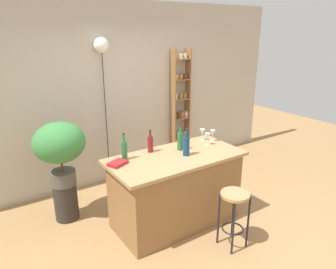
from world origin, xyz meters
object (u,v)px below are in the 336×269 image
object	(u,v)px
bottle_spirits_clear	(150,144)
bottle_sauce_amber	(180,141)
wine_glass_left	(207,137)
wine_glass_right	(213,133)
bottle_vinegar	(124,150)
cookbook	(118,163)
spice_shelf	(180,108)
bar_stool	(234,207)
plant_stool	(66,201)
potted_plant	(60,146)
pendant_globe_light	(101,47)
bottle_soda_blue	(186,145)
wine_glass_center	(202,132)

from	to	relation	value
bottle_spirits_clear	bottle_sauce_amber	bearing A→B (deg)	-22.86
wine_glass_left	wine_glass_right	distance (m)	0.17
bottle_vinegar	cookbook	world-z (taller)	bottle_vinegar
spice_shelf	bottle_sauce_amber	xyz separation A→B (m)	(-1.00, -1.37, -0.01)
bar_stool	bottle_spirits_clear	bearing A→B (deg)	113.83
plant_stool	potted_plant	distance (m)	0.77
cookbook	pendant_globe_light	world-z (taller)	pendant_globe_light
bar_stool	potted_plant	world-z (taller)	potted_plant
bottle_spirits_clear	bottle_vinegar	bearing A→B (deg)	-174.52
bottle_soda_blue	bar_stool	bearing A→B (deg)	-77.64
bottle_sauce_amber	bottle_vinegar	size ratio (longest dim) A/B	1.01
spice_shelf	wine_glass_left	bearing A→B (deg)	-112.69
plant_stool	wine_glass_center	size ratio (longest dim) A/B	3.03
pendant_globe_light	spice_shelf	bearing A→B (deg)	-1.57
wine_glass_left	pendant_globe_light	distance (m)	2.00
wine_glass_center	bottle_sauce_amber	bearing A→B (deg)	-165.10
wine_glass_right	bottle_sauce_amber	bearing A→B (deg)	-178.89
wine_glass_center	cookbook	distance (m)	1.33
spice_shelf	wine_glass_right	size ratio (longest dim) A/B	12.64
bottle_soda_blue	pendant_globe_light	bearing A→B (deg)	102.38
potted_plant	wine_glass_center	size ratio (longest dim) A/B	5.01
plant_stool	wine_glass_center	bearing A→B (deg)	-18.64
cookbook	pendant_globe_light	bearing A→B (deg)	47.88
bar_stool	wine_glass_left	size ratio (longest dim) A/B	4.10
potted_plant	pendant_globe_light	distance (m)	1.59
bottle_sauce_amber	plant_stool	bearing A→B (deg)	151.13
bottle_spirits_clear	cookbook	distance (m)	0.53
plant_stool	wine_glass_center	distance (m)	2.03
bottle_soda_blue	wine_glass_center	size ratio (longest dim) A/B	2.09
bottle_sauce_amber	wine_glass_center	world-z (taller)	bottle_sauce_amber
spice_shelf	potted_plant	distance (m)	2.39
wine_glass_left	pendant_globe_light	xyz separation A→B (m)	(-0.80, 1.46, 1.10)
bottle_sauce_amber	pendant_globe_light	size ratio (longest dim) A/B	0.14
bottle_spirits_clear	potted_plant	bearing A→B (deg)	149.07
bar_stool	wine_glass_right	size ratio (longest dim) A/B	4.10
bottle_soda_blue	bottle_vinegar	size ratio (longest dim) A/B	1.06
potted_plant	bottle_spirits_clear	world-z (taller)	potted_plant
plant_stool	bar_stool	bearing A→B (deg)	-48.72
cookbook	wine_glass_center	bearing A→B (deg)	-19.11
bottle_sauce_amber	bottle_spirits_clear	size ratio (longest dim) A/B	1.13
cookbook	plant_stool	bearing A→B (deg)	98.93
cookbook	wine_glass_left	bearing A→B (deg)	-27.07
plant_stool	potted_plant	size ratio (longest dim) A/B	0.61
wine_glass_left	pendant_globe_light	world-z (taller)	pendant_globe_light
bottle_spirits_clear	pendant_globe_light	bearing A→B (deg)	92.05
bar_stool	bottle_soda_blue	world-z (taller)	bottle_soda_blue
plant_stool	bottle_sauce_amber	xyz separation A→B (m)	(1.31, -0.72, 0.79)
potted_plant	wine_glass_left	world-z (taller)	potted_plant
wine_glass_center	cookbook	xyz separation A→B (m)	(-1.33, -0.10, -0.10)
wine_glass_left	potted_plant	bearing A→B (deg)	155.50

